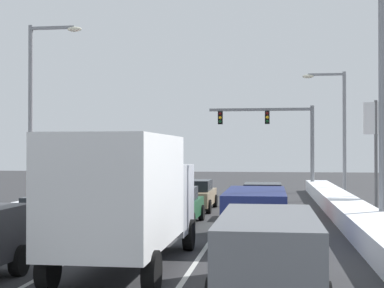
% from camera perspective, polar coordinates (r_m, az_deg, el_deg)
% --- Properties ---
extents(ground_plane, '(120.00, 120.00, 0.00)m').
position_cam_1_polar(ground_plane, '(20.53, -2.64, -9.02)').
color(ground_plane, '#333335').
extents(lane_stripe_between_right_lane_and_center_lane, '(0.14, 40.18, 0.01)m').
position_cam_1_polar(lane_stripe_between_right_lane_and_center_lane, '(23.89, 3.03, -7.82)').
color(lane_stripe_between_right_lane_and_center_lane, silver).
rests_on(lane_stripe_between_right_lane_and_center_lane, ground).
extents(lane_stripe_between_center_lane_and_left_lane, '(0.14, 40.18, 0.01)m').
position_cam_1_polar(lane_stripe_between_center_lane_and_left_lane, '(24.42, -5.02, -7.67)').
color(lane_stripe_between_center_lane_and_left_lane, silver).
rests_on(lane_stripe_between_center_lane_and_left_lane, ground).
extents(snow_bank_right_shoulder, '(1.53, 40.18, 0.77)m').
position_cam_1_polar(snow_bank_right_shoulder, '(23.99, 15.84, -6.86)').
color(snow_bank_right_shoulder, white).
rests_on(snow_bank_right_shoulder, ground).
extents(snow_bank_left_shoulder, '(2.08, 40.18, 0.62)m').
position_cam_1_polar(snow_bank_left_shoulder, '(26.07, -16.52, -6.51)').
color(snow_bank_left_shoulder, white).
rests_on(snow_bank_left_shoulder, ground).
extents(suv_gray_right_lane_nearest, '(2.16, 4.90, 1.67)m').
position_cam_1_polar(suv_gray_right_lane_nearest, '(12.00, 7.57, -10.12)').
color(suv_gray_right_lane_nearest, slate).
rests_on(suv_gray_right_lane_nearest, ground).
extents(suv_navy_right_lane_second, '(2.16, 4.90, 1.67)m').
position_cam_1_polar(suv_navy_right_lane_second, '(19.23, 6.32, -6.54)').
color(suv_navy_right_lane_second, navy).
rests_on(suv_navy_right_lane_second, ground).
extents(sedan_red_right_lane_third, '(2.00, 4.50, 1.51)m').
position_cam_1_polar(sedan_red_right_lane_third, '(26.36, 7.02, -5.48)').
color(sedan_red_right_lane_third, maroon).
rests_on(sedan_red_right_lane_third, ground).
extents(box_truck_center_lane_nearest, '(2.53, 7.20, 3.36)m').
position_cam_1_polar(box_truck_center_lane_nearest, '(14.64, -6.37, -4.92)').
color(box_truck_center_lane_nearest, '#B7BABF').
rests_on(box_truck_center_lane_nearest, ground).
extents(sedan_green_center_lane_second, '(2.00, 4.50, 1.51)m').
position_cam_1_polar(sedan_green_center_lane_second, '(23.29, -1.71, -6.13)').
color(sedan_green_center_lane_second, '#1E5633').
rests_on(sedan_green_center_lane_second, ground).
extents(sedan_tan_center_lane_third, '(2.00, 4.50, 1.51)m').
position_cam_1_polar(sedan_tan_center_lane_third, '(28.95, 0.23, -5.05)').
color(sedan_tan_center_lane_third, '#937F60').
rests_on(sedan_tan_center_lane_third, ground).
extents(sedan_black_left_lane_second, '(2.00, 4.50, 1.51)m').
position_cam_1_polar(sedan_black_left_lane_second, '(19.61, -13.11, -7.15)').
color(sedan_black_left_lane_second, black).
rests_on(sedan_black_left_lane_second, ground).
extents(suv_maroon_left_lane_third, '(2.16, 4.90, 1.67)m').
position_cam_1_polar(suv_maroon_left_lane_third, '(25.78, -8.03, -5.03)').
color(suv_maroon_left_lane_third, maroon).
rests_on(suv_maroon_left_lane_third, ground).
extents(traffic_light_gantry, '(7.54, 0.47, 6.20)m').
position_cam_1_polar(traffic_light_gantry, '(41.90, 8.65, 1.43)').
color(traffic_light_gantry, slate).
rests_on(traffic_light_gantry, ground).
extents(street_lamp_right_near, '(2.66, 0.36, 9.14)m').
position_cam_1_polar(street_lamp_right_near, '(22.23, 17.42, 5.60)').
color(street_lamp_right_near, gray).
rests_on(street_lamp_right_near, ground).
extents(street_lamp_right_mid, '(2.66, 0.36, 7.85)m').
position_cam_1_polar(street_lamp_right_mid, '(36.67, 14.28, 2.09)').
color(street_lamp_right_mid, gray).
rests_on(street_lamp_right_mid, ground).
extents(street_lamp_left_mid, '(2.66, 0.36, 9.04)m').
position_cam_1_polar(street_lamp_left_mid, '(28.79, -15.09, 4.08)').
color(street_lamp_left_mid, gray).
rests_on(street_lamp_left_mid, ground).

